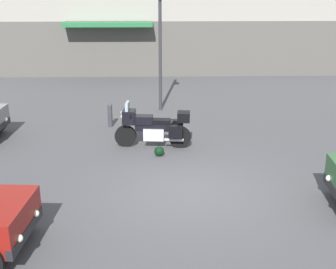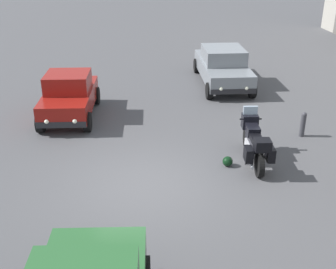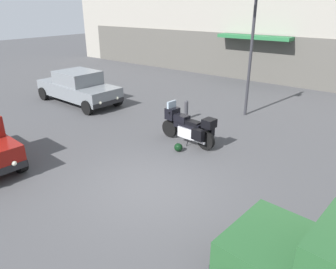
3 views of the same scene
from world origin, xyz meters
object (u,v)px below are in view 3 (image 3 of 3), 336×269
helmet (178,147)px  car_sedan_far (78,87)px  streetlamp_curbside (250,44)px  bollard_curbside (186,109)px  motorcycle (188,126)px

helmet → car_sedan_far: 7.28m
helmet → streetlamp_curbside: bearing=88.8°
helmet → streetlamp_curbside: (0.10, 4.67, 2.86)m
helmet → bollard_curbside: size_ratio=0.35×
helmet → streetlamp_curbside: size_ratio=0.06×
car_sedan_far → streetlamp_curbside: bearing=26.1°
helmet → bollard_curbside: bearing=120.5°
streetlamp_curbside → bollard_curbside: size_ratio=6.16×
car_sedan_far → streetlamp_curbside: streetlamp_curbside is taller
helmet → streetlamp_curbside: 5.48m
motorcycle → car_sedan_far: bearing=-1.0°
car_sedan_far → bollard_curbside: size_ratio=5.76×
helmet → car_sedan_far: size_ratio=0.06×
motorcycle → helmet: size_ratio=8.08×
motorcycle → car_sedan_far: 7.00m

